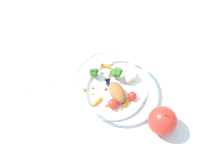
% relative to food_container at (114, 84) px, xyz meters
% --- Properties ---
extents(ground_plane, '(2.40, 2.40, 0.00)m').
position_rel_food_container_xyz_m(ground_plane, '(-0.01, 0.01, -0.03)').
color(ground_plane, silver).
extents(food_container, '(0.22, 0.22, 0.06)m').
position_rel_food_container_xyz_m(food_container, '(0.00, 0.00, 0.00)').
color(food_container, white).
rests_on(food_container, ground_plane).
extents(loose_apple, '(0.08, 0.08, 0.09)m').
position_rel_food_container_xyz_m(loose_apple, '(-0.10, -0.14, 0.01)').
color(loose_apple, red).
rests_on(loose_apple, ground_plane).
extents(folded_napkin, '(0.16, 0.15, 0.01)m').
position_rel_food_container_xyz_m(folded_napkin, '(0.05, 0.25, -0.03)').
color(folded_napkin, silver).
rests_on(folded_napkin, ground_plane).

